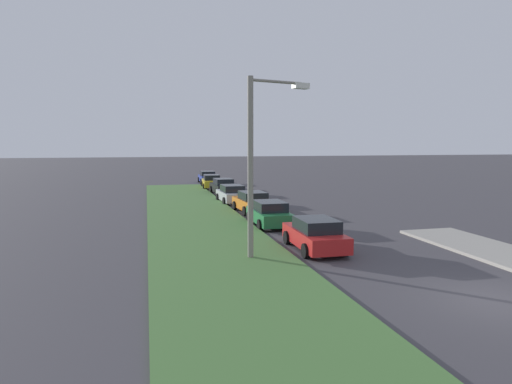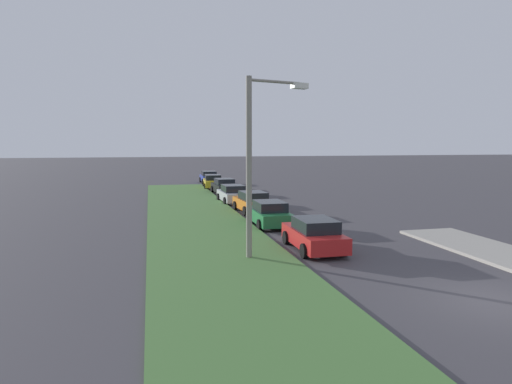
# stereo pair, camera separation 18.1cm
# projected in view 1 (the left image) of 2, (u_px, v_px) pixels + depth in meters

# --- Properties ---
(ground) EXTENTS (300.00, 300.00, 0.00)m
(ground) POSITION_uv_depth(u_px,v_px,m) (497.00, 302.00, 13.47)
(ground) COLOR #423F44
(grass_median) EXTENTS (60.00, 6.00, 0.12)m
(grass_median) POSITION_uv_depth(u_px,v_px,m) (211.00, 242.00, 21.33)
(grass_median) COLOR #477238
(grass_median) RESTS_ON ground
(parked_car_red) EXTENTS (4.33, 2.08, 1.47)m
(parked_car_red) POSITION_uv_depth(u_px,v_px,m) (315.00, 234.00, 19.93)
(parked_car_red) COLOR red
(parked_car_red) RESTS_ON ground
(parked_car_green) EXTENTS (4.30, 2.02, 1.47)m
(parked_car_green) POSITION_uv_depth(u_px,v_px,m) (269.00, 214.00, 25.82)
(parked_car_green) COLOR #1E6B38
(parked_car_green) RESTS_ON ground
(parked_car_orange) EXTENTS (4.40, 2.22, 1.47)m
(parked_car_orange) POSITION_uv_depth(u_px,v_px,m) (252.00, 202.00, 30.90)
(parked_car_orange) COLOR orange
(parked_car_orange) RESTS_ON ground
(parked_car_silver) EXTENTS (4.37, 2.15, 1.47)m
(parked_car_silver) POSITION_uv_depth(u_px,v_px,m) (232.00, 194.00, 35.87)
(parked_car_silver) COLOR #B2B5BA
(parked_car_silver) RESTS_ON ground
(parked_car_black) EXTENTS (4.38, 2.17, 1.47)m
(parked_car_black) POSITION_uv_depth(u_px,v_px,m) (223.00, 186.00, 42.36)
(parked_car_black) COLOR black
(parked_car_black) RESTS_ON ground
(parked_car_yellow) EXTENTS (4.40, 2.21, 1.47)m
(parked_car_yellow) POSITION_uv_depth(u_px,v_px,m) (212.00, 182.00, 47.53)
(parked_car_yellow) COLOR gold
(parked_car_yellow) RESTS_ON ground
(parked_car_blue) EXTENTS (4.31, 2.05, 1.47)m
(parked_car_blue) POSITION_uv_depth(u_px,v_px,m) (207.00, 177.00, 53.60)
(parked_car_blue) COLOR #23389E
(parked_car_blue) RESTS_ON ground
(streetlight) EXTENTS (0.95, 2.83, 7.50)m
(streetlight) POSITION_uv_depth(u_px,v_px,m) (258.00, 154.00, 18.01)
(streetlight) COLOR gray
(streetlight) RESTS_ON ground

